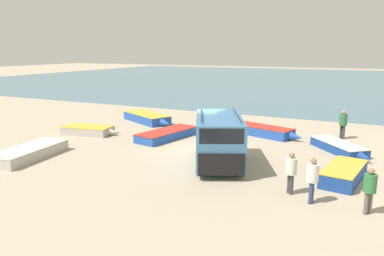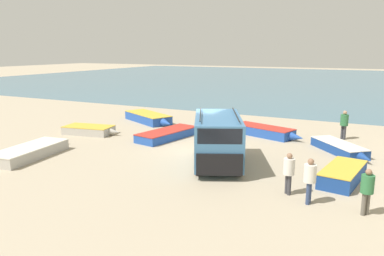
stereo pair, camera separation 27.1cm
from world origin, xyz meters
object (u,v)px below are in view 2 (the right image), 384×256
(parked_van, at_px, (218,139))
(fishing_rowboat_2, at_px, (344,173))
(fisherman_0, at_px, (310,177))
(fishing_rowboat_0, at_px, (169,134))
(fisherman_3, at_px, (289,170))
(fishing_rowboat_1, at_px, (340,148))
(fishing_rowboat_5, at_px, (90,130))
(fisherman_2, at_px, (367,188))
(fishing_rowboat_4, at_px, (266,131))
(fishing_rowboat_6, at_px, (149,118))
(fishing_rowboat_3, at_px, (31,151))
(fisherman_1, at_px, (344,122))

(parked_van, bearing_deg, fishing_rowboat_2, 69.08)
(parked_van, height_order, fisherman_0, parked_van)
(fishing_rowboat_2, bearing_deg, fishing_rowboat_0, 80.61)
(fishing_rowboat_0, xyz_separation_m, fisherman_3, (8.69, -6.02, 0.71))
(fishing_rowboat_1, distance_m, fisherman_0, 7.78)
(fishing_rowboat_5, distance_m, fisherman_2, 17.45)
(fishing_rowboat_4, height_order, fishing_rowboat_5, fishing_rowboat_4)
(parked_van, distance_m, fishing_rowboat_5, 10.40)
(fishing_rowboat_0, distance_m, fishing_rowboat_1, 9.97)
(fishing_rowboat_6, xyz_separation_m, fisherman_0, (13.50, -10.45, 0.68))
(fishing_rowboat_0, relative_size, fishing_rowboat_1, 1.39)
(fishing_rowboat_3, xyz_separation_m, fishing_rowboat_4, (9.52, 9.97, 0.02))
(fishing_rowboat_2, distance_m, fishing_rowboat_5, 15.78)
(fishing_rowboat_6, height_order, fisherman_3, fisherman_3)
(parked_van, distance_m, fisherman_0, 5.45)
(fishing_rowboat_2, xyz_separation_m, fishing_rowboat_4, (-5.20, 6.67, -0.02))
(fisherman_2, height_order, fisherman_3, fisherman_3)
(fishing_rowboat_0, xyz_separation_m, fishing_rowboat_3, (-4.27, -6.76, 0.02))
(fishing_rowboat_1, xyz_separation_m, fisherman_1, (-0.14, 3.35, 0.81))
(fishing_rowboat_5, xyz_separation_m, fisherman_2, (16.58, -5.40, 0.69))
(fishing_rowboat_6, xyz_separation_m, fisherman_3, (12.65, -9.87, 0.65))
(fishing_rowboat_0, xyz_separation_m, fisherman_0, (9.54, -6.59, 0.74))
(fishing_rowboat_4, distance_m, fishing_rowboat_6, 9.24)
(fishing_rowboat_1, height_order, fishing_rowboat_5, fishing_rowboat_5)
(fisherman_3, bearing_deg, parked_van, -73.22)
(parked_van, xyz_separation_m, fisherman_2, (6.54, -2.89, -0.33))
(fishing_rowboat_0, distance_m, fishing_rowboat_4, 6.16)
(fishing_rowboat_5, height_order, fisherman_0, fisherman_0)
(fishing_rowboat_1, bearing_deg, fisherman_2, -29.63)
(fisherman_3, bearing_deg, fishing_rowboat_1, -142.96)
(fishing_rowboat_4, distance_m, fishing_rowboat_5, 11.37)
(fishing_rowboat_3, bearing_deg, fishing_rowboat_0, -39.07)
(fishing_rowboat_0, relative_size, fishing_rowboat_4, 1.10)
(fisherman_2, bearing_deg, fishing_rowboat_4, -15.65)
(fishing_rowboat_1, distance_m, fisherman_3, 7.30)
(fishing_rowboat_4, height_order, fisherman_0, fisherman_0)
(fishing_rowboat_2, distance_m, fisherman_0, 3.33)
(fishing_rowboat_0, height_order, fisherman_3, fisherman_3)
(fishing_rowboat_5, bearing_deg, fisherman_1, 11.51)
(fishing_rowboat_2, bearing_deg, fisherman_0, 172.76)
(fishing_rowboat_6, bearing_deg, fishing_rowboat_0, -16.90)
(fisherman_0, relative_size, fisherman_2, 1.05)
(fisherman_0, bearing_deg, fishing_rowboat_1, -89.50)
(fisherman_2, distance_m, fisherman_3, 2.80)
(fishing_rowboat_6, bearing_deg, fishing_rowboat_4, 23.33)
(fisherman_0, distance_m, fisherman_2, 1.86)
(fishing_rowboat_6, height_order, fisherman_0, fisherman_0)
(fishing_rowboat_1, distance_m, fishing_rowboat_2, 4.63)
(fishing_rowboat_0, height_order, fisherman_1, fisherman_1)
(parked_van, relative_size, fisherman_3, 3.17)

